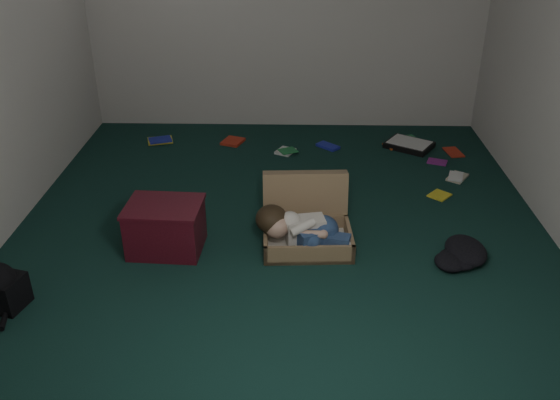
{
  "coord_description": "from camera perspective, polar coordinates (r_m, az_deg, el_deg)",
  "views": [
    {
      "loc": [
        0.09,
        -3.8,
        2.3
      ],
      "look_at": [
        0.0,
        -0.15,
        0.35
      ],
      "focal_mm": 38.0,
      "sensor_mm": 36.0,
      "label": 1
    }
  ],
  "objects": [
    {
      "name": "clothing_pile",
      "position": [
        4.27,
        16.5,
        -4.77
      ],
      "size": [
        0.5,
        0.46,
        0.13
      ],
      "primitive_type": null,
      "rotation": [
        0.0,
        0.0,
        0.37
      ],
      "color": "black",
      "rests_on": "floor"
    },
    {
      "name": "person",
      "position": [
        4.14,
        2.12,
        -2.77
      ],
      "size": [
        0.68,
        0.32,
        0.28
      ],
      "rotation": [
        0.0,
        0.0,
        0.05
      ],
      "color": "silver",
      "rests_on": "suitcase"
    },
    {
      "name": "floor",
      "position": [
        4.44,
        0.05,
        -3.08
      ],
      "size": [
        4.5,
        4.5,
        0.0
      ],
      "primitive_type": "plane",
      "color": "#0F2C26",
      "rests_on": "ground"
    },
    {
      "name": "wall_front",
      "position": [
        1.84,
        -1.57,
        -4.63
      ],
      "size": [
        4.5,
        0.0,
        4.5
      ],
      "primitive_type": "plane",
      "rotation": [
        -1.57,
        0.0,
        0.0
      ],
      "color": "silver",
      "rests_on": "ground"
    },
    {
      "name": "book_scatter",
      "position": [
        5.75,
        7.37,
        4.4
      ],
      "size": [
        3.12,
        1.4,
        0.02
      ],
      "color": "yellow",
      "rests_on": "floor"
    },
    {
      "name": "paper_tray",
      "position": [
        6.01,
        12.33,
        5.22
      ],
      "size": [
        0.53,
        0.5,
        0.06
      ],
      "rotation": [
        0.0,
        0.0,
        -0.57
      ],
      "color": "black",
      "rests_on": "floor"
    },
    {
      "name": "wall_back",
      "position": [
        6.13,
        0.57,
        18.7
      ],
      "size": [
        4.5,
        0.0,
        4.5
      ],
      "primitive_type": "plane",
      "rotation": [
        1.57,
        0.0,
        0.0
      ],
      "color": "silver",
      "rests_on": "ground"
    },
    {
      "name": "suitcase",
      "position": [
        4.29,
        2.55,
        -2.15
      ],
      "size": [
        0.65,
        0.64,
        0.46
      ],
      "rotation": [
        0.0,
        0.0,
        0.05
      ],
      "color": "#8E714E",
      "rests_on": "floor"
    },
    {
      "name": "maroon_bin",
      "position": [
        4.23,
        -10.96,
        -2.58
      ],
      "size": [
        0.54,
        0.44,
        0.36
      ],
      "rotation": [
        0.0,
        0.0,
        -0.06
      ],
      "color": "#460E18",
      "rests_on": "floor"
    }
  ]
}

